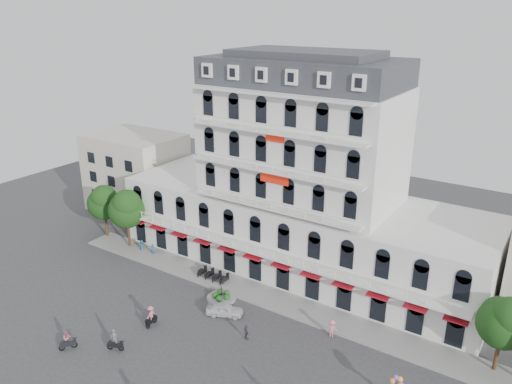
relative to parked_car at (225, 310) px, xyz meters
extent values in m
plane|color=#38383A|center=(0.86, -3.72, -0.65)|extent=(120.00, 120.00, 0.00)
cube|color=gray|center=(0.86, 5.28, -0.57)|extent=(53.00, 4.00, 0.16)
cube|color=silver|center=(0.86, 14.28, 3.85)|extent=(45.00, 14.00, 9.00)
cube|color=silver|center=(0.86, 14.28, 14.85)|extent=(22.00, 12.00, 13.00)
cube|color=#2D3035|center=(0.86, 14.28, 22.85)|extent=(21.56, 11.76, 3.00)
cube|color=#2D3035|center=(0.86, 14.28, 24.75)|extent=(15.84, 8.64, 0.80)
cube|color=#AE1523|center=(0.86, 6.78, 2.85)|extent=(40.50, 1.00, 0.15)
cube|color=red|center=(0.86, 8.16, 12.35)|extent=(3.50, 0.10, 1.40)
cube|color=beige|center=(-29.14, 16.28, 5.35)|extent=(14.00, 10.00, 12.00)
cylinder|color=gray|center=(-2.14, 2.28, -0.53)|extent=(3.20, 3.20, 0.24)
cylinder|color=black|center=(-2.14, 2.28, 0.25)|extent=(0.08, 0.08, 1.40)
sphere|color=#17471B|center=(-1.44, 2.28, -0.20)|extent=(0.70, 0.70, 0.70)
sphere|color=#17471B|center=(-1.91, 2.94, -0.20)|extent=(0.70, 0.70, 0.70)
sphere|color=#17471B|center=(-2.70, 2.69, -0.20)|extent=(0.70, 0.70, 0.70)
sphere|color=#17471B|center=(-2.71, 1.88, -0.20)|extent=(0.70, 0.70, 0.70)
sphere|color=#17471B|center=(-1.94, 1.60, -0.20)|extent=(0.70, 0.70, 0.70)
cylinder|color=#382314|center=(-25.14, 6.28, 1.11)|extent=(0.36, 0.36, 3.52)
sphere|color=#163510|center=(-25.14, 6.28, 4.31)|extent=(4.48, 4.48, 4.48)
sphere|color=#163510|center=(-24.64, 5.98, 5.35)|extent=(3.52, 3.52, 3.52)
sphere|color=#163510|center=(-25.54, 6.58, 4.95)|extent=(3.20, 3.20, 3.20)
cylinder|color=#382314|center=(-20.14, 5.78, 1.22)|extent=(0.36, 0.36, 3.74)
sphere|color=#163510|center=(-20.14, 5.78, 4.62)|extent=(4.76, 4.76, 4.76)
sphere|color=#163510|center=(-19.64, 5.48, 5.72)|extent=(3.74, 3.74, 3.74)
sphere|color=#163510|center=(-20.54, 6.08, 5.30)|extent=(3.40, 3.40, 3.40)
cylinder|color=#382314|center=(24.86, 6.28, 1.06)|extent=(0.36, 0.36, 3.43)
sphere|color=#163510|center=(24.86, 6.28, 4.18)|extent=(4.37, 4.37, 4.37)
sphere|color=#163510|center=(25.36, 5.98, 5.20)|extent=(3.43, 3.43, 3.43)
sphere|color=#163510|center=(24.46, 6.58, 4.81)|extent=(3.12, 3.12, 3.12)
imported|color=silver|center=(0.00, 0.00, 0.00)|extent=(4.12, 2.98, 1.30)
cube|color=black|center=(-5.13, -10.15, -0.10)|extent=(1.51, 0.93, 0.35)
torus|color=black|center=(-4.62, -9.93, -0.37)|extent=(0.60, 0.35, 0.60)
torus|color=black|center=(-5.63, -10.37, -0.37)|extent=(0.60, 0.35, 0.60)
imported|color=slate|center=(-5.13, -10.15, 0.69)|extent=(0.77, 0.65, 1.79)
cube|color=black|center=(-8.95, -12.47, -0.10)|extent=(1.11, 1.45, 0.35)
torus|color=black|center=(-8.65, -12.01, -0.37)|extent=(0.43, 0.57, 0.60)
torus|color=black|center=(-9.24, -12.93, -0.37)|extent=(0.43, 0.57, 0.60)
imported|color=#CC6C78|center=(-8.95, -12.47, 0.55)|extent=(0.88, 0.93, 1.51)
cube|color=black|center=(-5.07, -5.48, -0.10)|extent=(0.50, 1.53, 0.35)
torus|color=black|center=(-5.01, -6.03, -0.37)|extent=(0.18, 0.61, 0.60)
torus|color=black|center=(-5.13, -4.94, -0.37)|extent=(0.18, 0.61, 0.60)
imported|color=#D37084|center=(-5.07, -5.48, 0.68)|extent=(0.77, 1.20, 1.76)
imported|color=navy|center=(-17.84, 5.78, 0.12)|extent=(0.88, 0.73, 1.54)
imported|color=#4C4D53|center=(4.18, -2.08, 0.15)|extent=(1.01, 0.82, 1.60)
imported|color=pink|center=(10.81, 2.85, 0.27)|extent=(1.33, 0.99, 1.84)
imported|color=#29567B|center=(-15.84, 5.78, 0.10)|extent=(0.65, 0.63, 1.51)
sphere|color=#E54C99|center=(19.18, -2.30, 1.35)|extent=(0.44, 0.44, 0.44)
sphere|color=yellow|center=(19.00, -2.00, 1.56)|extent=(0.44, 0.44, 0.44)
sphere|color=#994CD8|center=(18.65, -2.00, 1.58)|extent=(0.44, 0.44, 0.44)
sphere|color=orange|center=(18.48, -2.31, 1.38)|extent=(0.44, 0.44, 0.44)
camera|label=1|loc=(27.06, -35.14, 29.30)|focal=35.00mm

